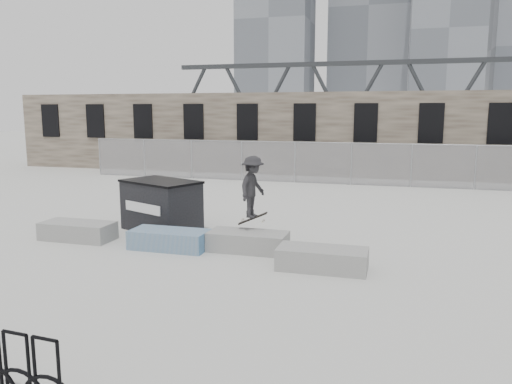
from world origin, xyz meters
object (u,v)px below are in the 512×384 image
planter_center_left (170,239)px  planter_offset (322,258)px  planter_center_right (248,241)px  dumpster (161,205)px  planter_far_left (78,230)px  skateboarder (253,187)px

planter_center_left → planter_offset: bearing=-8.7°
planter_center_right → planter_offset: same height
planter_center_right → dumpster: size_ratio=0.76×
planter_far_left → dumpster: size_ratio=0.76×
planter_center_left → dumpster: 2.16m
planter_center_left → dumpster: size_ratio=0.76×
planter_far_left → planter_center_left: same height
planter_center_left → planter_offset: (4.05, -0.62, 0.00)m
dumpster → skateboarder: size_ratio=1.48×
planter_center_left → skateboarder: (2.04, 0.70, 1.33)m
dumpster → skateboarder: 3.43m
planter_far_left → dumpster: 2.44m
planter_center_left → planter_center_right: size_ratio=1.00×
planter_center_left → planter_center_right: same height
planter_center_left → dumpster: bearing=121.9°
planter_far_left → planter_center_left: size_ratio=1.00×
planter_far_left → planter_center_right: (4.85, 0.22, 0.00)m
planter_offset → planter_center_left: bearing=171.3°
planter_far_left → planter_center_left: 2.85m
planter_center_left → planter_far_left: bearing=177.1°
planter_center_left → dumpster: (-1.11, 1.78, 0.49)m
planter_center_right → skateboarder: skateboarder is taller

